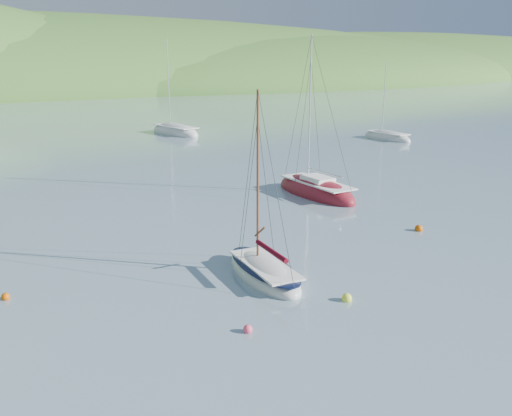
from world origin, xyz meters
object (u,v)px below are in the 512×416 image
sloop_red (316,192)px  distant_sloop_d (387,138)px  daysailer_white (264,273)px  distant_sloop_b (175,132)px

sloop_red → distant_sloop_d: bearing=36.4°
distant_sloop_d → daysailer_white: bearing=-144.5°
daysailer_white → distant_sloop_b: (14.79, 48.83, -0.01)m
sloop_red → distant_sloop_b: (3.01, 36.52, -0.02)m
daysailer_white → sloop_red: bearing=50.6°
distant_sloop_b → distant_sloop_d: (21.34, -17.44, -0.04)m
sloop_red → distant_sloop_d: (24.35, 19.08, -0.06)m
sloop_red → distant_sloop_b: bearing=83.6°
distant_sloop_b → daysailer_white: bearing=-119.2°
daysailer_white → distant_sloop_d: size_ratio=0.93×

